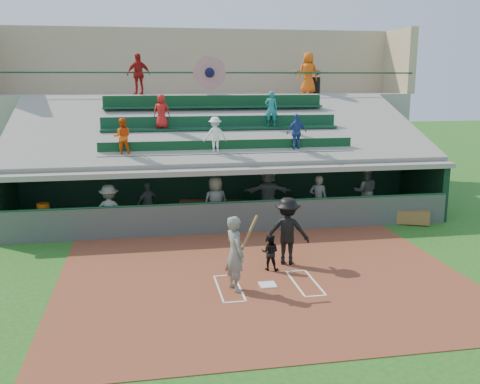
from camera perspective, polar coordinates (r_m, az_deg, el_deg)
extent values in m
plane|color=#205518|center=(14.28, 2.96, -9.98)|extent=(100.00, 100.00, 0.00)
cube|color=brown|center=(14.73, 2.51, -9.23)|extent=(11.00, 9.00, 0.02)
cube|color=white|center=(14.27, 2.96, -9.85)|extent=(0.43, 0.43, 0.03)
cube|color=white|center=(14.13, -0.05, -10.11)|extent=(0.05, 1.80, 0.01)
cube|color=white|center=(14.45, 5.90, -9.66)|extent=(0.05, 1.80, 0.01)
cube|color=silver|center=(14.05, -2.29, -10.25)|extent=(0.05, 1.80, 0.01)
cube|color=white|center=(14.61, 8.00, -9.48)|extent=(0.05, 1.80, 0.01)
cube|color=white|center=(14.92, -1.72, -8.89)|extent=(0.60, 0.05, 0.01)
cube|color=silver|center=(15.33, 5.96, -8.36)|extent=(0.60, 0.05, 0.01)
cube|color=white|center=(13.27, -0.55, -11.63)|extent=(0.60, 0.05, 0.01)
cube|color=white|center=(13.73, 8.07, -10.91)|extent=(0.60, 0.05, 0.01)
cube|color=gray|center=(20.57, -1.31, -2.98)|extent=(16.00, 3.50, 0.04)
cube|color=gray|center=(26.73, -3.58, 5.47)|extent=(20.00, 3.00, 4.60)
cube|color=#4C514C|center=(18.77, -0.48, -2.78)|extent=(16.00, 0.06, 1.10)
cylinder|color=#144126|center=(18.63, -0.49, -1.09)|extent=(16.00, 0.08, 0.08)
cube|color=black|center=(22.02, -2.02, 0.90)|extent=(16.00, 0.25, 2.20)
cube|color=black|center=(20.69, -23.78, -0.85)|extent=(0.25, 3.50, 2.20)
cube|color=black|center=(22.93, 18.85, 0.71)|extent=(0.25, 3.50, 2.20)
cube|color=gray|center=(20.12, -1.34, 3.03)|extent=(16.40, 3.90, 0.18)
cube|color=gray|center=(23.71, -2.63, 1.82)|extent=(16.40, 3.50, 2.30)
cube|color=gray|center=(25.16, -3.15, 5.06)|extent=(16.40, 0.30, 4.60)
cube|color=gray|center=(21.78, -2.11, 7.03)|extent=(16.40, 6.51, 2.37)
cube|color=#0B321D|center=(19.51, -1.09, 4.08)|extent=(9.40, 0.42, 0.08)
cube|color=#0C361A|center=(19.68, -1.19, 4.91)|extent=(9.40, 0.06, 0.45)
cube|color=#0D3921|center=(21.29, -1.92, 6.78)|extent=(9.40, 0.42, 0.08)
cube|color=#0D3A22|center=(21.47, -2.00, 7.52)|extent=(9.40, 0.06, 0.45)
cube|color=#0D3921|center=(23.12, -2.62, 9.05)|extent=(9.40, 0.42, 0.08)
cube|color=#0D3A1C|center=(23.30, -2.69, 9.72)|extent=(9.40, 0.06, 0.45)
imported|color=#EE530E|center=(19.30, -12.45, 5.79)|extent=(0.64, 0.50, 1.30)
imported|color=white|center=(19.45, -2.68, 6.10)|extent=(0.89, 0.57, 1.30)
imported|color=navy|center=(20.08, 6.07, 6.33)|extent=(0.85, 0.48, 1.37)
imported|color=red|center=(21.13, -8.37, 8.51)|extent=(0.71, 0.53, 1.31)
imported|color=#1B777C|center=(21.72, 3.35, 8.84)|extent=(0.58, 0.44, 1.41)
cylinder|color=#143F25|center=(25.07, -3.27, 12.59)|extent=(20.00, 0.07, 0.07)
cylinder|color=maroon|center=(25.05, -3.27, 12.59)|extent=(1.50, 0.06, 1.50)
sphere|color=black|center=(25.02, -3.26, 12.59)|extent=(0.44, 0.44, 0.44)
cube|color=tan|center=(28.06, -4.05, 13.75)|extent=(20.00, 0.40, 3.20)
cube|color=tan|center=(29.45, 16.58, 13.21)|extent=(0.40, 3.00, 3.20)
imported|color=#60625D|center=(13.64, -0.53, -6.57)|extent=(0.65, 0.82, 1.96)
cylinder|color=brown|center=(13.38, 1.05, -4.24)|extent=(0.56, 0.54, 0.75)
sphere|color=olive|center=(13.58, 0.01, -5.53)|extent=(0.10, 0.10, 0.10)
imported|color=black|center=(15.20, 3.22, -6.45)|extent=(0.61, 0.55, 1.03)
imported|color=black|center=(15.62, 5.07, -4.15)|extent=(1.44, 1.07, 1.98)
cube|color=olive|center=(21.66, -2.43, -1.49)|extent=(15.16, 6.97, 0.49)
cube|color=white|center=(19.80, -20.21, -3.26)|extent=(0.84, 0.67, 0.68)
cylinder|color=orange|center=(19.59, -20.24, -1.76)|extent=(0.43, 0.43, 0.43)
imported|color=#5C5F59|center=(18.76, -13.75, -1.93)|extent=(1.22, 0.78, 1.79)
imported|color=#5B5E58|center=(20.12, -9.76, -1.16)|extent=(0.98, 0.78, 1.55)
imported|color=#555853|center=(19.13, -2.62, -1.14)|extent=(1.07, 0.85, 1.91)
imported|color=#61645E|center=(20.57, 3.02, -0.12)|extent=(1.89, 0.85, 1.96)
imported|color=#50524E|center=(20.04, 8.34, -0.78)|extent=(0.79, 0.70, 1.82)
imported|color=#595C57|center=(21.57, 13.22, 0.07)|extent=(1.10, 0.96, 1.91)
cylinder|color=black|center=(27.29, 7.98, 11.19)|extent=(0.53, 0.53, 0.80)
imported|color=#A71413|center=(24.95, -10.74, 12.24)|extent=(1.17, 0.80, 1.85)
imported|color=#E3510D|center=(26.42, 7.28, 12.46)|extent=(0.98, 0.66, 1.97)
imported|color=tan|center=(27.01, 7.21, 12.33)|extent=(1.78, 0.75, 1.86)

